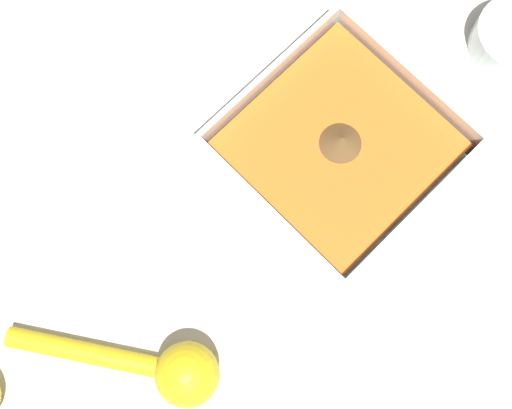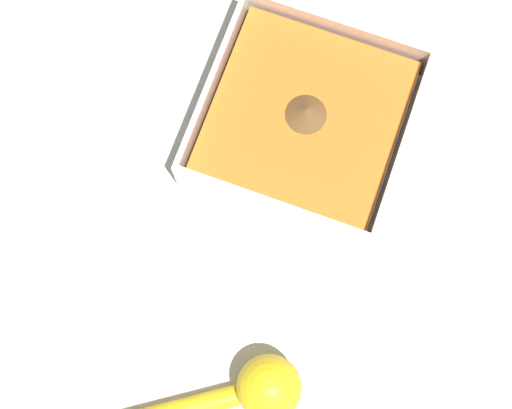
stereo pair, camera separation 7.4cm
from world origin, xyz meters
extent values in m
plane|color=beige|center=(0.00, 0.00, 0.00)|extent=(4.00, 4.00, 0.00)
cube|color=silver|center=(-0.04, 0.01, 0.00)|extent=(0.22, 0.22, 0.01)
cube|color=silver|center=(-0.04, 0.12, 0.04)|extent=(0.22, 0.01, 0.06)
cube|color=silver|center=(-0.04, -0.09, 0.04)|extent=(0.22, 0.01, 0.06)
cube|color=silver|center=(0.07, 0.01, 0.04)|extent=(0.01, 0.20, 0.06)
cube|color=silver|center=(-0.14, 0.01, 0.04)|extent=(0.01, 0.20, 0.06)
cube|color=orange|center=(-0.04, 0.01, 0.03)|extent=(0.20, 0.20, 0.04)
cone|color=brown|center=(-0.04, 0.01, 0.06)|extent=(0.04, 0.04, 0.02)
cylinder|color=brown|center=(0.20, -0.03, 0.01)|extent=(0.08, 0.08, 0.02)
sphere|color=yellow|center=(-0.31, -0.04, 0.03)|extent=(0.06, 0.06, 0.06)
cylinder|color=yellow|center=(-0.37, 0.05, 0.01)|extent=(0.11, 0.14, 0.02)
camera|label=1|loc=(-0.26, -0.09, 0.75)|focal=50.00mm
camera|label=2|loc=(-0.30, -0.03, 0.75)|focal=50.00mm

